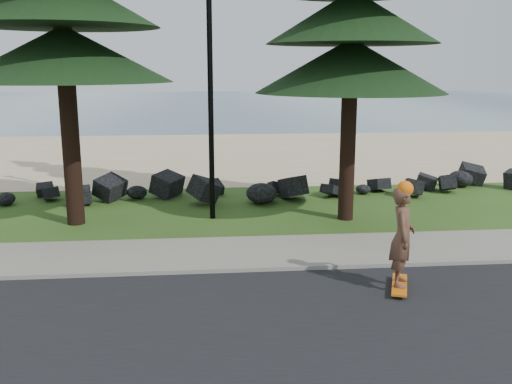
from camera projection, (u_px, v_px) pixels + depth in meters
ground at (215, 257)px, 12.05m from camera, size 160.00×160.00×0.00m
road at (223, 366)px, 7.68m from camera, size 160.00×7.00×0.02m
kerb at (216, 270)px, 11.17m from camera, size 160.00×0.20×0.10m
sidewalk at (215, 253)px, 12.24m from camera, size 160.00×2.00×0.08m
beach_sand at (208, 154)px, 26.14m from camera, size 160.00×15.00×0.01m
ocean at (204, 103)px, 61.62m from camera, size 160.00×58.00×0.01m
seawall_boulders at (211, 198)px, 17.50m from camera, size 60.00×2.40×1.10m
lamp_post at (210, 59)px, 14.27m from camera, size 0.25×0.14×8.14m
skateboarder at (402, 237)px, 10.08m from camera, size 0.63×1.10×2.00m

